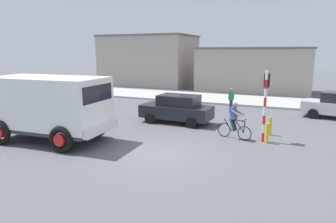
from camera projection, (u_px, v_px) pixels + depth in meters
name	position (u px, v px, depth m)	size (l,w,h in m)	color
ground_plane	(157.00, 153.00, 12.09)	(120.00, 120.00, 0.00)	#56565B
sidewalk_far	(232.00, 100.00, 24.92)	(80.00, 5.00, 0.16)	#ADADA8
truck_foreground	(49.00, 105.00, 13.52)	(5.56, 3.08, 2.90)	white
cyclist	(234.00, 121.00, 13.96)	(1.67, 0.63, 1.72)	black
traffic_light_pole	(266.00, 96.00, 13.35)	(0.24, 0.43, 3.20)	red
car_white_mid	(177.00, 109.00, 17.09)	(4.04, 1.96, 1.60)	#1E2328
pedestrian_near_kerb	(231.00, 100.00, 20.03)	(0.34, 0.22, 1.62)	#2D334C
bollard_near	(267.00, 133.00, 13.36)	(0.14, 0.14, 0.90)	gold
bollard_far	(270.00, 126.00, 14.61)	(0.14, 0.14, 0.90)	gold
building_corner_left	(149.00, 60.00, 36.11)	(10.45, 7.12, 5.84)	#9E9389
building_mid_block	(254.00, 69.00, 30.37)	(10.96, 5.72, 4.39)	#9E9389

